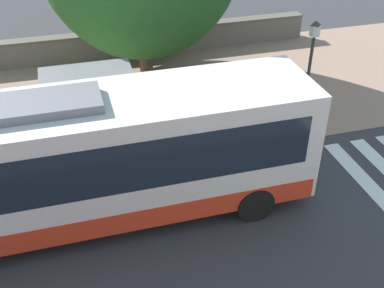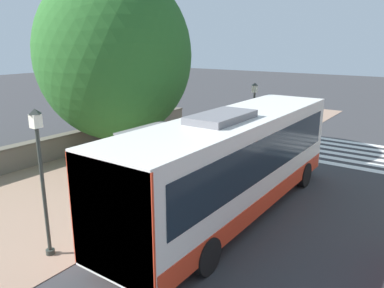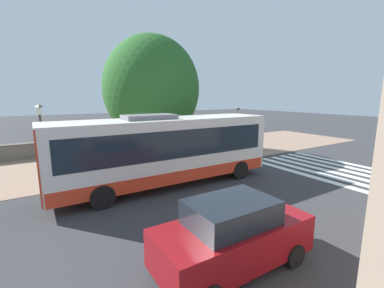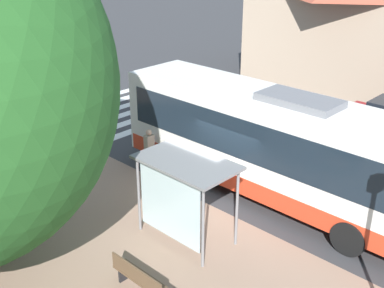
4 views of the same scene
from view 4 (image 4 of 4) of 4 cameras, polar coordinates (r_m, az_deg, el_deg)
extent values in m
plane|color=#353538|center=(15.60, 2.32, -7.38)|extent=(120.00, 120.00, 0.00)
cube|color=#937560|center=(13.14, -11.24, -14.60)|extent=(9.00, 44.00, 0.02)
cube|color=silver|center=(23.07, -2.01, 3.37)|extent=(9.00, 0.50, 0.01)
cube|color=silver|center=(23.72, -3.62, 3.92)|extent=(9.00, 0.50, 0.01)
cube|color=silver|center=(24.39, -5.15, 4.44)|extent=(9.00, 0.50, 0.01)
cube|color=silver|center=(25.07, -6.60, 4.93)|extent=(9.00, 0.50, 0.01)
cube|color=silver|center=(25.78, -7.97, 5.39)|extent=(9.00, 0.50, 0.01)
cube|color=silver|center=(26.49, -9.27, 5.82)|extent=(9.00, 0.50, 0.01)
cube|color=tan|center=(28.28, 19.07, 11.34)|extent=(6.95, 10.58, 5.11)
cube|color=silver|center=(15.59, 9.50, 0.28)|extent=(2.52, 11.12, 2.96)
cube|color=black|center=(15.44, 9.59, 1.59)|extent=(2.56, 10.23, 1.30)
cube|color=red|center=(16.09, 9.21, -3.59)|extent=(2.56, 10.90, 0.59)
cube|color=black|center=(18.63, -4.43, 8.35)|extent=(1.89, 0.08, 0.41)
cube|color=slate|center=(14.61, 12.60, 5.09)|extent=(1.26, 2.45, 0.22)
cylinder|color=black|center=(17.67, -3.44, -1.59)|extent=(0.30, 1.00, 1.00)
cylinder|color=black|center=(19.20, 1.70, 0.60)|extent=(0.30, 1.00, 1.00)
cylinder|color=black|center=(13.91, 18.12, -10.54)|extent=(0.30, 1.00, 1.00)
cylinder|color=slate|center=(13.27, 5.34, -7.61)|extent=(0.08, 0.08, 2.37)
cylinder|color=slate|center=(14.71, -2.26, -4.13)|extent=(0.08, 0.08, 2.37)
cylinder|color=slate|center=(12.38, 1.31, -10.04)|extent=(0.08, 0.08, 2.37)
cylinder|color=slate|center=(13.92, -6.32, -6.03)|extent=(0.08, 0.08, 2.37)
cube|color=slate|center=(12.94, -0.67, -2.18)|extent=(1.67, 2.79, 0.08)
cube|color=silver|center=(13.06, -2.70, -7.46)|extent=(0.03, 2.24, 1.89)
cylinder|color=#2D3347|center=(17.62, -5.21, -2.11)|extent=(0.12, 0.12, 0.79)
cylinder|color=#2D3347|center=(17.72, -4.83, -1.95)|extent=(0.12, 0.12, 0.79)
cube|color=gray|center=(17.37, -5.10, 0.08)|extent=(0.34, 0.22, 0.64)
sphere|color=tan|center=(17.20, -5.16, 1.38)|extent=(0.22, 0.22, 0.22)
cube|color=brown|center=(12.06, -5.94, -15.59)|extent=(0.40, 1.76, 0.06)
cube|color=brown|center=(11.83, -6.63, -15.09)|extent=(0.04, 1.76, 0.40)
cube|color=black|center=(12.63, -8.06, -14.91)|extent=(0.32, 0.06, 0.45)
cylinder|color=#2D332D|center=(19.42, -13.76, -1.20)|extent=(0.24, 0.24, 0.16)
cylinder|color=#2D332D|center=(18.84, -14.21, 3.00)|extent=(0.10, 0.10, 3.21)
cube|color=silver|center=(18.30, -14.77, 8.21)|extent=(0.24, 0.24, 0.35)
pyramid|color=#2D332D|center=(18.24, -14.85, 8.95)|extent=(0.28, 0.28, 0.14)
cylinder|color=black|center=(20.99, 18.35, 0.89)|extent=(0.22, 0.64, 0.64)
cylinder|color=black|center=(22.46, 20.30, 2.11)|extent=(0.22, 0.64, 0.64)
camera|label=1|loc=(23.14, 26.74, 23.06)|focal=45.00mm
camera|label=2|loc=(18.03, 52.20, 7.24)|focal=35.00mm
camera|label=3|loc=(23.73, 38.11, 10.13)|focal=24.00mm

